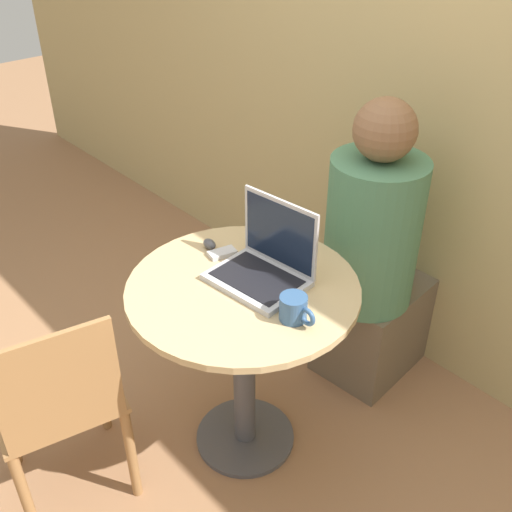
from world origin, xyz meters
TOP-DOWN VIEW (x-y plane):
  - ground_plane at (0.00, 0.00)m, footprint 12.00×12.00m
  - back_wall at (0.00, 0.97)m, footprint 7.00×0.05m
  - round_table at (0.00, 0.00)m, footprint 0.79×0.79m
  - laptop at (0.02, 0.09)m, footprint 0.33×0.26m
  - cell_phone at (-0.19, 0.07)m, footprint 0.07×0.11m
  - computer_mouse at (-0.26, 0.06)m, footprint 0.06×0.04m
  - coffee_cup at (0.24, -0.00)m, footprint 0.13×0.09m
  - chair_empty at (-0.23, -0.61)m, footprint 0.48×0.48m
  - person_seated at (0.05, 0.68)m, footprint 0.39×0.58m

SIDE VIEW (x-z plane):
  - ground_plane at x=0.00m, z-range 0.00..0.00m
  - chair_empty at x=-0.23m, z-range 0.02..0.86m
  - person_seated at x=0.05m, z-range -0.10..1.17m
  - round_table at x=0.00m, z-range 0.19..0.95m
  - cell_phone at x=-0.19m, z-range 0.76..0.77m
  - computer_mouse at x=-0.26m, z-range 0.76..0.80m
  - coffee_cup at x=0.24m, z-range 0.76..0.84m
  - laptop at x=0.02m, z-range 0.68..0.95m
  - back_wall at x=0.00m, z-range 0.00..2.60m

